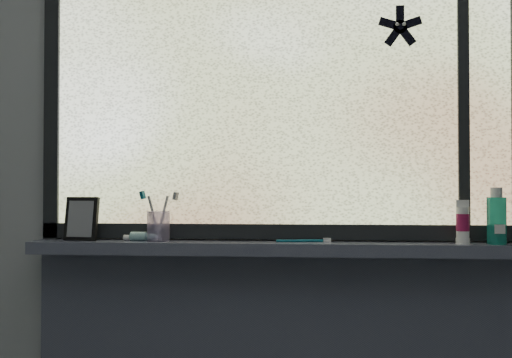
{
  "coord_description": "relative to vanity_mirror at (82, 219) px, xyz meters",
  "views": [
    {
      "loc": [
        0.09,
        -0.61,
        1.19
      ],
      "look_at": [
        -0.05,
        1.05,
        1.22
      ],
      "focal_mm": 40.0,
      "sensor_mm": 36.0,
      "label": 1
    }
  ],
  "objects": [
    {
      "name": "frame_left",
      "position": [
        -0.12,
        0.04,
        0.44
      ],
      "size": [
        0.05,
        0.03,
        1.1
      ],
      "primitive_type": "cube",
      "color": "black",
      "rests_on": "wall_back"
    },
    {
      "name": "window_pane",
      "position": [
        0.65,
        0.05,
        0.44
      ],
      "size": [
        1.5,
        0.01,
        1.0
      ],
      "primitive_type": "cube",
      "color": "silver",
      "rests_on": "wall_back"
    },
    {
      "name": "mouthwash_bottle",
      "position": [
        1.33,
        -0.02,
        0.02
      ],
      "size": [
        0.08,
        0.08,
        0.14
      ],
      "primitive_type": "cylinder",
      "rotation": [
        0.0,
        0.0,
        0.37
      ],
      "color": "#21AB94",
      "rests_on": "windowsill"
    },
    {
      "name": "wall_back",
      "position": [
        0.65,
        0.07,
        0.16
      ],
      "size": [
        3.0,
        0.01,
        2.5
      ],
      "primitive_type": "cube",
      "color": "#9EA3A8",
      "rests_on": "ground"
    },
    {
      "name": "windowsill",
      "position": [
        0.65,
        -0.0,
        -0.09
      ],
      "size": [
        1.62,
        0.14,
        0.04
      ],
      "primitive_type": "cube",
      "color": "#494C61",
      "rests_on": "wall_back"
    },
    {
      "name": "vanity_mirror",
      "position": [
        0.0,
        0.0,
        0.0
      ],
      "size": [
        0.12,
        0.07,
        0.14
      ],
      "primitive_type": "cube",
      "rotation": [
        0.0,
        0.0,
        -0.15
      ],
      "color": "black",
      "rests_on": "windowsill"
    },
    {
      "name": "cream_tube",
      "position": [
        1.23,
        -0.02,
        0.0
      ],
      "size": [
        0.05,
        0.05,
        0.1
      ],
      "primitive_type": "cylinder",
      "rotation": [
        0.0,
        0.0,
        -0.43
      ],
      "color": "silver",
      "rests_on": "windowsill"
    },
    {
      "name": "toothbrush_lying",
      "position": [
        0.73,
        0.0,
        -0.07
      ],
      "size": [
        0.19,
        0.05,
        0.01
      ],
      "primitive_type": null,
      "rotation": [
        0.0,
        0.0,
        0.15
      ],
      "color": "#0C576F",
      "rests_on": "windowsill"
    },
    {
      "name": "toothbrush_cup",
      "position": [
        0.26,
        -0.0,
        -0.02
      ],
      "size": [
        0.09,
        0.09,
        0.1
      ],
      "primitive_type": "cylinder",
      "rotation": [
        0.0,
        0.0,
        -0.34
      ],
      "color": "#C1B0E9",
      "rests_on": "windowsill"
    },
    {
      "name": "starfish_sticker",
      "position": [
        1.05,
        0.04,
        0.63
      ],
      "size": [
        0.15,
        0.02,
        0.15
      ],
      "primitive_type": null,
      "color": "black",
      "rests_on": "window_pane"
    },
    {
      "name": "toothpaste_tube",
      "position": [
        0.21,
        0.0,
        -0.06
      ],
      "size": [
        0.17,
        0.06,
        0.03
      ],
      "primitive_type": null,
      "rotation": [
        0.0,
        0.0,
        -0.15
      ],
      "color": "white",
      "rests_on": "windowsill"
    },
    {
      "name": "frame_mullion",
      "position": [
        1.25,
        0.04,
        0.44
      ],
      "size": [
        0.03,
        0.03,
        1.0
      ],
      "primitive_type": "cube",
      "color": "black",
      "rests_on": "wall_back"
    },
    {
      "name": "frame_bottom",
      "position": [
        0.65,
        0.04,
        -0.04
      ],
      "size": [
        1.6,
        0.03,
        0.05
      ],
      "primitive_type": "cube",
      "color": "black",
      "rests_on": "windowsill"
    }
  ]
}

